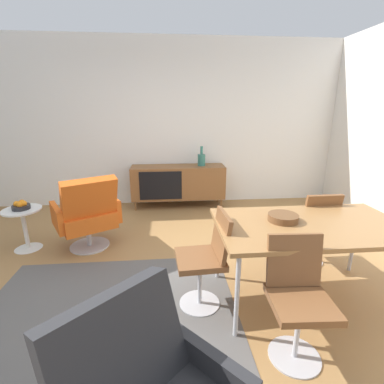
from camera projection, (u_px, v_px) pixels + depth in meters
ground_plane at (157, 283)px, 2.81m from camera, size 8.32×8.32×0.00m
wall_back at (158, 124)px, 4.89m from camera, size 6.80×0.12×2.80m
sideboard at (178, 182)px, 4.90m from camera, size 1.60×0.45×0.72m
vase_cobalt at (201, 159)px, 4.83m from camera, size 0.13×0.13×0.33m
dining_table at (310, 228)px, 2.41m from camera, size 1.60×0.90×0.74m
wooden_bowl_on_table at (283, 218)px, 2.44m from camera, size 0.26×0.26×0.06m
dining_chair_back_right at (313, 225)px, 3.04m from camera, size 0.41×0.43×0.86m
dining_chair_near_window at (207, 256)px, 2.40m from camera, size 0.45×0.42×0.86m
dining_chair_front_left at (298, 295)px, 1.91m from camera, size 0.42×0.45×0.86m
lounge_chair_red at (88, 213)px, 3.38m from camera, size 0.88×0.87×0.95m
side_table_round at (24, 224)px, 3.42m from camera, size 0.44×0.44×0.52m
fruit_bowl at (21, 206)px, 3.35m from camera, size 0.20×0.20×0.11m
area_rug at (109, 312)px, 2.41m from camera, size 2.20×1.70×0.01m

